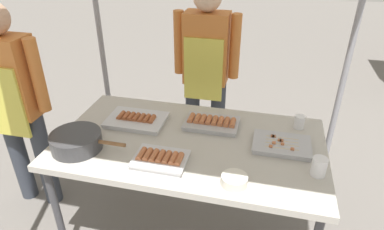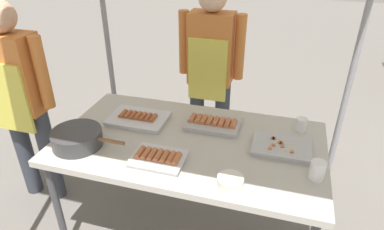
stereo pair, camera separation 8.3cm
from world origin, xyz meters
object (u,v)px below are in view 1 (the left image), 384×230
object	(u,v)px
stall_table	(190,148)
drink_cup_near_edge	(299,122)
tray_pork_links	(161,159)
vendor_woman	(206,66)
tray_spring_rolls	(136,120)
condiment_bowl	(234,180)
tray_grilled_sausages	(212,123)
drink_cup_by_wok	(319,167)
tray_meat_skewers	(281,145)
cooking_wok	(76,141)
customer_nearby	(14,97)

from	to	relation	value
stall_table	drink_cup_near_edge	size ratio (longest dim) A/B	18.82
tray_pork_links	vendor_woman	distance (m)	1.08
tray_pork_links	tray_spring_rolls	world-z (taller)	same
drink_cup_near_edge	condiment_bowl	bearing A→B (deg)	-117.28
stall_table	condiment_bowl	xyz separation A→B (m)	(0.31, -0.33, 0.08)
vendor_woman	tray_grilled_sausages	bearing A→B (deg)	104.96
tray_grilled_sausages	drink_cup_by_wok	xyz separation A→B (m)	(0.63, -0.35, 0.03)
tray_grilled_sausages	tray_meat_skewers	size ratio (longest dim) A/B	1.04
drink_cup_near_edge	drink_cup_by_wok	distance (m)	0.47
drink_cup_by_wok	tray_pork_links	bearing A→B (deg)	-173.57
stall_table	tray_grilled_sausages	distance (m)	0.23
cooking_wok	customer_nearby	xyz separation A→B (m)	(-0.60, 0.26, 0.08)
tray_meat_skewers	tray_pork_links	bearing A→B (deg)	-154.63
tray_spring_rolls	drink_cup_by_wok	distance (m)	1.15
tray_spring_rolls	condiment_bowl	size ratio (longest dim) A/B	2.84
tray_grilled_sausages	drink_cup_near_edge	distance (m)	0.56
tray_grilled_sausages	customer_nearby	size ratio (longest dim) A/B	0.23
condiment_bowl	tray_grilled_sausages	bearing A→B (deg)	112.15
condiment_bowl	vendor_woman	xyz separation A→B (m)	(-0.38, 1.16, 0.13)
drink_cup_near_edge	customer_nearby	bearing A→B (deg)	-171.51
tray_pork_links	customer_nearby	distance (m)	1.15
tray_spring_rolls	cooking_wok	bearing A→B (deg)	-122.06
vendor_woman	customer_nearby	xyz separation A→B (m)	(-1.14, -0.80, -0.02)
tray_grilled_sausages	tray_meat_skewers	distance (m)	0.47
condiment_bowl	tray_spring_rolls	bearing A→B (deg)	146.93
stall_table	customer_nearby	distance (m)	1.23
cooking_wok	tray_meat_skewers	bearing A→B (deg)	14.09
stall_table	condiment_bowl	distance (m)	0.46
stall_table	tray_pork_links	world-z (taller)	tray_pork_links
drink_cup_near_edge	tray_meat_skewers	bearing A→B (deg)	-112.59
tray_grilled_sausages	condiment_bowl	bearing A→B (deg)	-67.85
tray_grilled_sausages	tray_spring_rolls	distance (m)	0.49
cooking_wok	condiment_bowl	distance (m)	0.94
vendor_woman	condiment_bowl	bearing A→B (deg)	108.33
tray_grilled_sausages	drink_cup_near_edge	size ratio (longest dim) A/B	4.08
tray_spring_rolls	customer_nearby	size ratio (longest dim) A/B	0.25
condiment_bowl	drink_cup_near_edge	size ratio (longest dim) A/B	1.57
tray_pork_links	customer_nearby	bearing A→B (deg)	166.00
stall_table	customer_nearby	size ratio (longest dim) A/B	1.06
tray_spring_rolls	drink_cup_near_edge	distance (m)	1.05
tray_pork_links	tray_spring_rolls	size ratio (longest dim) A/B	0.77
tray_spring_rolls	tray_meat_skewers	bearing A→B (deg)	-4.16
tray_meat_skewers	cooking_wok	size ratio (longest dim) A/B	0.74
drink_cup_near_edge	tray_pork_links	bearing A→B (deg)	-143.39
drink_cup_by_wok	customer_nearby	world-z (taller)	customer_nearby
tray_grilled_sausages	vendor_woman	bearing A→B (deg)	104.96
tray_meat_skewers	cooking_wok	xyz separation A→B (m)	(-1.16, -0.29, 0.04)
tray_pork_links	drink_cup_by_wok	bearing A→B (deg)	6.43
tray_grilled_sausages	cooking_wok	bearing A→B (deg)	-148.87
drink_cup_near_edge	drink_cup_by_wok	bearing A→B (deg)	-79.85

